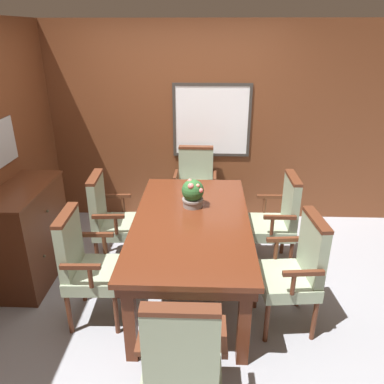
# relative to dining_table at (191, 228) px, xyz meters

# --- Properties ---
(ground_plane) EXTENTS (14.00, 14.00, 0.00)m
(ground_plane) POSITION_rel_dining_table_xyz_m (-0.17, -0.06, -0.67)
(ground_plane) COLOR #93969E
(wall_back) EXTENTS (7.20, 0.08, 2.45)m
(wall_back) POSITION_rel_dining_table_xyz_m (-0.16, 1.62, 0.56)
(wall_back) COLOR brown
(wall_back) RESTS_ON ground_plane
(dining_table) EXTENTS (1.04, 1.94, 0.76)m
(dining_table) POSITION_rel_dining_table_xyz_m (0.00, 0.00, 0.00)
(dining_table) COLOR #562614
(dining_table) RESTS_ON ground_plane
(chair_right_far) EXTENTS (0.45, 0.52, 1.01)m
(chair_right_far) POSITION_rel_dining_table_xyz_m (0.88, 0.46, -0.11)
(chair_right_far) COLOR #562B19
(chair_right_far) RESTS_ON ground_plane
(chair_head_near) EXTENTS (0.52, 0.45, 1.01)m
(chair_head_near) POSITION_rel_dining_table_xyz_m (0.00, -1.35, -0.11)
(chair_head_near) COLOR #562B19
(chair_head_near) RESTS_ON ground_plane
(chair_left_near) EXTENTS (0.46, 0.53, 1.01)m
(chair_left_near) POSITION_rel_dining_table_xyz_m (-0.86, -0.42, -0.11)
(chair_left_near) COLOR #562B19
(chair_left_near) RESTS_ON ground_plane
(chair_head_far) EXTENTS (0.53, 0.46, 1.01)m
(chair_head_far) POSITION_rel_dining_table_xyz_m (-0.00, 1.35, -0.11)
(chair_head_far) COLOR #562B19
(chair_head_far) RESTS_ON ground_plane
(chair_left_far) EXTENTS (0.48, 0.54, 1.01)m
(chair_left_far) POSITION_rel_dining_table_xyz_m (-0.86, 0.41, -0.11)
(chair_left_far) COLOR #562B19
(chair_left_far) RESTS_ON ground_plane
(chair_right_near) EXTENTS (0.49, 0.55, 1.01)m
(chair_right_near) POSITION_rel_dining_table_xyz_m (0.87, -0.43, -0.11)
(chair_right_near) COLOR #562B19
(chair_right_near) RESTS_ON ground_plane
(potted_plant) EXTENTS (0.21, 0.23, 0.28)m
(potted_plant) POSITION_rel_dining_table_xyz_m (0.00, 0.27, 0.23)
(potted_plant) COLOR gray
(potted_plant) RESTS_ON dining_table
(sideboard_cabinet) EXTENTS (0.45, 0.99, 0.97)m
(sideboard_cabinet) POSITION_rel_dining_table_xyz_m (-1.59, 0.14, -0.18)
(sideboard_cabinet) COLOR #512816
(sideboard_cabinet) RESTS_ON ground_plane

